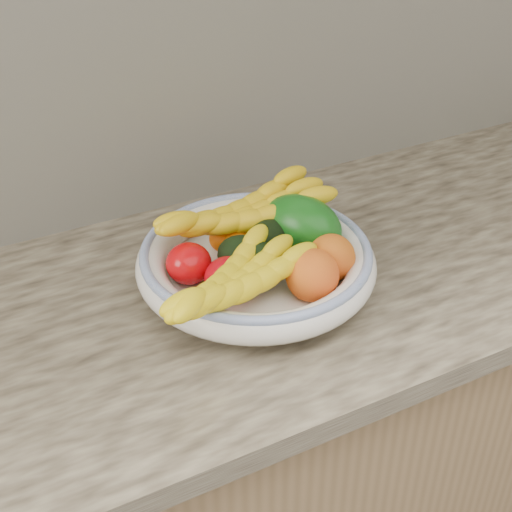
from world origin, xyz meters
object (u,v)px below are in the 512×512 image
object	(u,v)px
fruit_bowl	(256,262)
green_mango	(301,226)
banana_bunch_back	(243,218)
banana_bunch_front	(235,286)

from	to	relation	value
fruit_bowl	green_mango	size ratio (longest dim) A/B	2.64
fruit_bowl	green_mango	world-z (taller)	green_mango
banana_bunch_back	banana_bunch_front	world-z (taller)	banana_bunch_back
fruit_bowl	banana_bunch_front	bearing A→B (deg)	-132.84
green_mango	banana_bunch_front	size ratio (longest dim) A/B	0.48
fruit_bowl	banana_bunch_back	size ratio (longest dim) A/B	1.17
green_mango	banana_bunch_front	bearing A→B (deg)	-176.18
fruit_bowl	banana_bunch_back	distance (m)	0.09
fruit_bowl	banana_bunch_front	distance (m)	0.12
banana_bunch_front	fruit_bowl	bearing A→B (deg)	20.37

